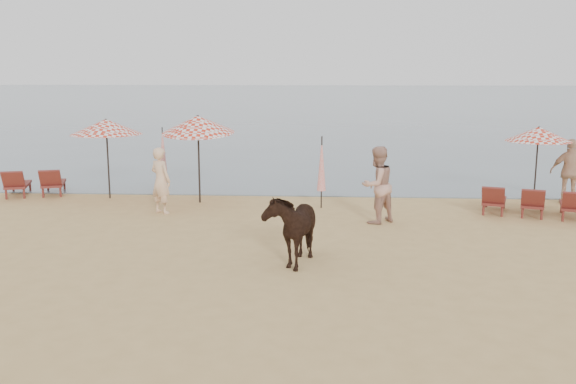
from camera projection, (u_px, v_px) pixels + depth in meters
The scene contains 13 objects.
ground at pixel (268, 321), 10.01m from camera, with size 120.00×120.00×0.00m, color tan.
sea at pixel (321, 98), 88.44m from camera, with size 160.00×140.00×0.06m, color #51606B.
lounger_cluster_left at pixel (35, 183), 19.85m from camera, with size 2.07×2.02×0.60m.
lounger_cluster_right at pixel (533, 202), 17.09m from camera, with size 2.89×2.21×0.56m.
umbrella_open_left_a at pixel (106, 127), 19.16m from camera, with size 2.13×2.13×2.42m.
umbrella_open_left_b at pixel (198, 124), 18.51m from camera, with size 2.09×2.13×2.67m.
umbrella_open_right at pixel (538, 134), 18.44m from camera, with size 1.85×1.85×2.26m.
umbrella_closed_left at pixel (163, 150), 21.58m from camera, with size 0.24×0.24×1.96m.
umbrella_closed_right at pixel (322, 164), 17.97m from camera, with size 0.25×0.25×2.04m.
cow at pixel (292, 227), 12.93m from camera, with size 0.81×1.77×1.50m, color black.
beachgoer_left at pixel (161, 180), 17.38m from camera, with size 0.66×0.43×1.81m, color #DDB08A.
beachgoer_right_a at pixel (377, 185), 16.27m from camera, with size 0.96×0.75×1.97m, color tan.
beachgoer_right_b at pixel (570, 172), 18.57m from camera, with size 1.12×0.46×1.91m, color tan.
Camera 1 is at (0.88, -9.42, 3.87)m, focal length 40.00 mm.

